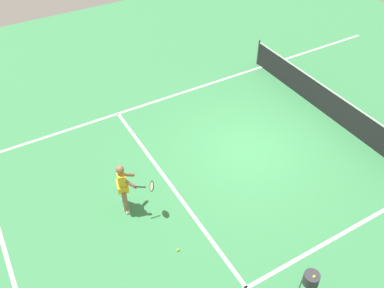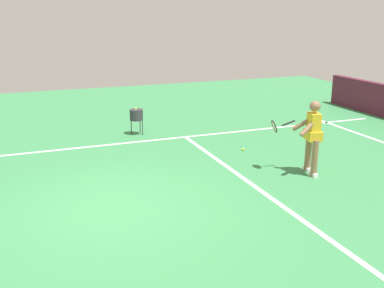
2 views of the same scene
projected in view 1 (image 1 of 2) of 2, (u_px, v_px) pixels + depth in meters
name	position (u px, v px, depth m)	size (l,w,h in m)	color
ground_plane	(249.00, 150.00, 13.20)	(25.95, 25.95, 0.00)	#38844C
baseline_marking	(5.00, 251.00, 10.38)	(8.70, 0.10, 0.01)	white
service_line_marking	(169.00, 183.00, 12.12)	(7.70, 0.10, 0.01)	white
sideline_left_marking	(188.00, 91.00, 15.70)	(0.10, 17.97, 0.01)	white
sideline_right_marking	(337.00, 237.00, 10.69)	(0.10, 17.97, 0.01)	white
court_net	(332.00, 105.00, 14.16)	(8.38, 0.08, 1.07)	#4C4C51
tennis_player	(124.00, 186.00, 10.89)	(0.93, 0.89, 1.55)	#8C6647
tennis_ball_near	(178.00, 250.00, 10.36)	(0.07, 0.07, 0.07)	#D1E533
ball_hopper	(311.00, 279.00, 9.19)	(0.36, 0.36, 0.74)	#333338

